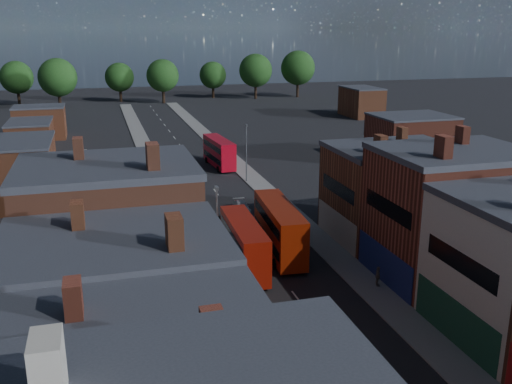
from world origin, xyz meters
TOP-DOWN VIEW (x-y plane):
  - pavement_west at (-6.50, 50.00)m, footprint 3.00×200.00m
  - pavement_east at (6.50, 50.00)m, footprint 3.00×200.00m
  - lamp_post_2 at (-5.20, 30.00)m, footprint 0.25×0.70m
  - lamp_post_3 at (5.20, 60.00)m, footprint 0.25×0.70m
  - bus_0 at (-2.64, 30.91)m, footprint 2.86×10.36m
  - bus_1 at (1.50, 33.54)m, footprint 3.42×11.39m
  - bus_2 at (3.43, 69.85)m, footprint 3.18×10.35m
  - car_2 at (-1.21, 41.77)m, footprint 2.62×4.86m
  - car_3 at (1.20, 47.00)m, footprint 1.97×4.26m
  - ped_3 at (7.14, 24.36)m, footprint 0.68×1.08m

SIDE VIEW (x-z plane):
  - pavement_west at x=-6.50m, z-range 0.00..0.12m
  - pavement_east at x=6.50m, z-range 0.00..0.12m
  - car_3 at x=1.20m, z-range 0.00..1.21m
  - car_2 at x=-1.21m, z-range 0.00..1.30m
  - ped_3 at x=7.14m, z-range 0.12..1.82m
  - bus_2 at x=3.43m, z-range 0.17..4.58m
  - bus_0 at x=-2.64m, z-range 0.18..4.62m
  - bus_1 at x=1.50m, z-range 0.19..5.04m
  - lamp_post_2 at x=-5.20m, z-range 0.64..8.77m
  - lamp_post_3 at x=5.20m, z-range 0.64..8.77m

